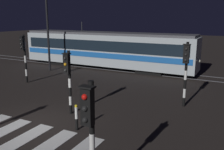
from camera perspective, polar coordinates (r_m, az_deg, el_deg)
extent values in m
plane|color=black|center=(11.70, -17.14, -10.68)|extent=(120.00, 120.00, 0.00)
cube|color=#59595E|center=(21.14, 5.53, 0.49)|extent=(80.00, 0.12, 0.03)
cube|color=#59595E|center=(22.45, 6.92, 1.20)|extent=(80.00, 0.12, 0.03)
cube|color=silver|center=(10.01, -23.42, -15.37)|extent=(0.77, 4.59, 0.02)
cylinder|color=white|center=(6.48, -4.54, -14.83)|extent=(0.14, 0.14, 0.45)
cylinder|color=black|center=(6.29, -4.61, -11.22)|extent=(0.14, 0.14, 0.45)
cylinder|color=white|center=(6.12, -4.69, -7.40)|extent=(0.14, 0.14, 0.45)
cylinder|color=black|center=(5.98, -4.77, -3.37)|extent=(0.14, 0.14, 0.45)
cube|color=black|center=(5.96, -5.58, -7.25)|extent=(0.28, 0.20, 0.90)
sphere|color=red|center=(5.78, -6.24, -4.97)|extent=(0.14, 0.14, 0.14)
sphere|color=black|center=(5.87, -6.17, -7.57)|extent=(0.14, 0.14, 0.14)
sphere|color=black|center=(5.98, -6.11, -10.08)|extent=(0.14, 0.14, 0.14)
cube|color=black|center=(5.81, -5.69, -2.71)|extent=(0.36, 0.24, 0.04)
cylinder|color=black|center=(13.78, 15.95, -5.88)|extent=(0.14, 0.14, 0.48)
cylinder|color=white|center=(13.63, 16.08, -3.96)|extent=(0.14, 0.14, 0.48)
cylinder|color=black|center=(13.50, 16.21, -2.00)|extent=(0.14, 0.14, 0.48)
cylinder|color=white|center=(13.39, 16.34, -0.01)|extent=(0.14, 0.14, 0.48)
cylinder|color=black|center=(13.29, 16.47, 2.02)|extent=(0.14, 0.14, 0.48)
cylinder|color=white|center=(13.21, 16.60, 4.07)|extent=(0.14, 0.14, 0.48)
cylinder|color=black|center=(13.15, 16.74, 6.15)|extent=(0.14, 0.14, 0.48)
cube|color=black|center=(13.03, 16.49, 4.51)|extent=(0.28, 0.20, 0.90)
sphere|color=black|center=(12.89, 16.47, 5.68)|extent=(0.14, 0.14, 0.14)
sphere|color=black|center=(12.92, 16.39, 4.45)|extent=(0.14, 0.14, 0.14)
sphere|color=black|center=(12.97, 16.31, 3.23)|extent=(0.14, 0.14, 0.14)
cube|color=black|center=(12.97, 16.63, 6.65)|extent=(0.36, 0.24, 0.04)
cylinder|color=black|center=(18.97, -18.72, -0.90)|extent=(0.14, 0.14, 0.49)
cylinder|color=white|center=(18.86, -18.83, 0.53)|extent=(0.14, 0.14, 0.49)
cylinder|color=black|center=(18.77, -18.94, 1.98)|extent=(0.14, 0.14, 0.49)
cylinder|color=white|center=(18.69, -19.05, 3.44)|extent=(0.14, 0.14, 0.49)
cylinder|color=black|center=(18.62, -19.16, 4.91)|extent=(0.14, 0.14, 0.49)
cylinder|color=white|center=(18.56, -19.27, 6.39)|extent=(0.14, 0.14, 0.49)
cylinder|color=black|center=(18.52, -19.38, 7.88)|extent=(0.14, 0.14, 0.49)
cube|color=black|center=(18.43, -19.68, 6.72)|extent=(0.28, 0.20, 0.90)
sphere|color=black|center=(18.33, -20.00, 7.55)|extent=(0.14, 0.14, 0.14)
sphere|color=black|center=(18.36, -19.94, 6.68)|extent=(0.14, 0.14, 0.14)
sphere|color=black|center=(18.39, -19.87, 5.82)|extent=(0.14, 0.14, 0.14)
cube|color=black|center=(18.39, -19.80, 8.24)|extent=(0.36, 0.24, 0.04)
cylinder|color=black|center=(12.48, -9.31, -7.64)|extent=(0.14, 0.14, 0.44)
cylinder|color=white|center=(12.33, -9.39, -5.73)|extent=(0.14, 0.14, 0.44)
cylinder|color=black|center=(12.20, -9.46, -3.77)|extent=(0.14, 0.14, 0.44)
cylinder|color=white|center=(12.08, -9.54, -1.77)|extent=(0.14, 0.14, 0.44)
cylinder|color=black|center=(11.98, -9.62, 0.26)|extent=(0.14, 0.14, 0.44)
cylinder|color=white|center=(11.89, -9.70, 2.33)|extent=(0.14, 0.14, 0.44)
cylinder|color=black|center=(11.82, -9.78, 4.42)|extent=(0.14, 0.14, 0.44)
cube|color=black|center=(11.75, -10.21, 2.47)|extent=(0.28, 0.20, 0.90)
sphere|color=black|center=(11.61, -10.60, 3.74)|extent=(0.14, 0.14, 0.14)
sphere|color=orange|center=(11.66, -10.54, 2.38)|extent=(0.14, 0.14, 0.14)
sphere|color=black|center=(11.71, -10.49, 1.04)|extent=(0.14, 0.14, 0.14)
cube|color=black|center=(11.67, -10.31, 4.84)|extent=(0.36, 0.24, 0.04)
cylinder|color=black|center=(22.25, -14.41, 10.89)|extent=(0.18, 0.18, 7.81)
cube|color=#B2BCC1|center=(22.95, -1.62, 5.82)|extent=(16.37, 2.50, 2.70)
cube|color=blue|center=(21.91, -3.25, 4.53)|extent=(16.04, 0.04, 0.44)
cube|color=blue|center=(24.10, -0.13, 5.33)|extent=(16.04, 0.04, 0.44)
cube|color=black|center=(21.81, -3.27, 6.61)|extent=(15.55, 0.03, 0.90)
cube|color=#4C4C51|center=(22.81, -1.65, 9.43)|extent=(16.04, 2.30, 0.20)
cylinder|color=#262628|center=(24.08, -6.84, 10.73)|extent=(0.08, 0.08, 1.00)
cube|color=black|center=(21.39, 8.98, 0.98)|extent=(2.20, 2.00, 0.35)
cube|color=black|center=(25.66, -10.41, 2.94)|extent=(2.20, 2.00, 0.35)
sphere|color=#F9F2CC|center=(20.33, 19.10, 3.02)|extent=(0.24, 0.24, 0.24)
cylinder|color=black|center=(10.71, -8.00, -11.00)|extent=(0.12, 0.12, 0.50)
cylinder|color=white|center=(10.52, -8.09, -8.51)|extent=(0.12, 0.12, 0.50)
sphere|color=yellow|center=(10.41, -8.14, -6.98)|extent=(0.12, 0.12, 0.12)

